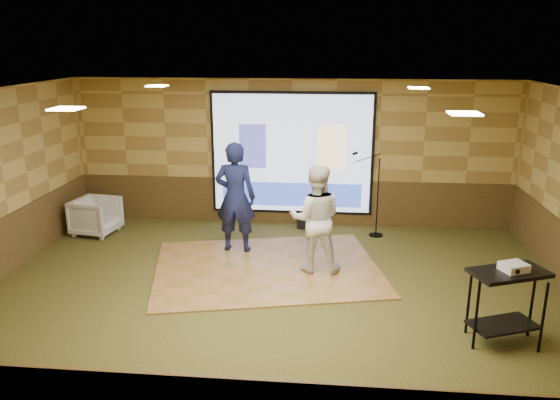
# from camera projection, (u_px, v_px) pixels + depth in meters

# --- Properties ---
(ground) EXTENTS (9.00, 9.00, 0.00)m
(ground) POSITION_uv_depth(u_px,v_px,m) (274.00, 296.00, 8.24)
(ground) COLOR #283417
(ground) RESTS_ON ground
(room_shell) EXTENTS (9.04, 7.04, 3.02)m
(room_shell) POSITION_uv_depth(u_px,v_px,m) (274.00, 161.00, 7.65)
(room_shell) COLOR tan
(room_shell) RESTS_ON ground
(wainscot_back) EXTENTS (9.00, 0.04, 0.95)m
(wainscot_back) POSITION_uv_depth(u_px,v_px,m) (292.00, 201.00, 11.43)
(wainscot_back) COLOR #463117
(wainscot_back) RESTS_ON ground
(projector_screen) EXTENTS (3.32, 0.06, 2.52)m
(projector_screen) POSITION_uv_depth(u_px,v_px,m) (292.00, 155.00, 11.11)
(projector_screen) COLOR black
(projector_screen) RESTS_ON room_shell
(downlight_nw) EXTENTS (0.32, 0.32, 0.02)m
(downlight_nw) POSITION_uv_depth(u_px,v_px,m) (157.00, 86.00, 9.33)
(downlight_nw) COLOR beige
(downlight_nw) RESTS_ON room_shell
(downlight_ne) EXTENTS (0.32, 0.32, 0.02)m
(downlight_ne) POSITION_uv_depth(u_px,v_px,m) (419.00, 88.00, 8.92)
(downlight_ne) COLOR beige
(downlight_ne) RESTS_ON room_shell
(downlight_sw) EXTENTS (0.32, 0.32, 0.02)m
(downlight_sw) POSITION_uv_depth(u_px,v_px,m) (66.00, 109.00, 6.18)
(downlight_sw) COLOR beige
(downlight_sw) RESTS_ON room_shell
(downlight_se) EXTENTS (0.32, 0.32, 0.02)m
(downlight_se) POSITION_uv_depth(u_px,v_px,m) (464.00, 113.00, 5.77)
(downlight_se) COLOR beige
(downlight_se) RESTS_ON room_shell
(dance_floor) EXTENTS (4.27, 3.60, 0.03)m
(dance_floor) POSITION_uv_depth(u_px,v_px,m) (267.00, 268.00, 9.23)
(dance_floor) COLOR #A36D3B
(dance_floor) RESTS_ON ground
(player_left) EXTENTS (0.75, 0.52, 2.00)m
(player_left) POSITION_uv_depth(u_px,v_px,m) (235.00, 197.00, 9.73)
(player_left) COLOR #161C45
(player_left) RESTS_ON dance_floor
(player_right) EXTENTS (0.89, 0.70, 1.79)m
(player_right) POSITION_uv_depth(u_px,v_px,m) (316.00, 219.00, 8.89)
(player_right) COLOR silver
(player_right) RESTS_ON dance_floor
(av_table) EXTENTS (0.94, 0.49, 0.99)m
(av_table) POSITION_uv_depth(u_px,v_px,m) (507.00, 292.00, 6.79)
(av_table) COLOR black
(av_table) RESTS_ON ground
(projector) EXTENTS (0.38, 0.35, 0.10)m
(projector) POSITION_uv_depth(u_px,v_px,m) (514.00, 267.00, 6.70)
(projector) COLOR white
(projector) RESTS_ON av_table
(mic_stand) EXTENTS (0.66, 0.27, 1.69)m
(mic_stand) POSITION_uv_depth(u_px,v_px,m) (374.00, 212.00, 10.69)
(mic_stand) COLOR black
(mic_stand) RESTS_ON ground
(banquet_chair) EXTENTS (0.92, 0.90, 0.73)m
(banquet_chair) POSITION_uv_depth(u_px,v_px,m) (96.00, 216.00, 10.82)
(banquet_chair) COLOR gray
(banquet_chair) RESTS_ON ground
(duffel_bag) EXTENTS (0.55, 0.44, 0.30)m
(duffel_bag) POSITION_uv_depth(u_px,v_px,m) (311.00, 221.00, 11.22)
(duffel_bag) COLOR black
(duffel_bag) RESTS_ON ground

